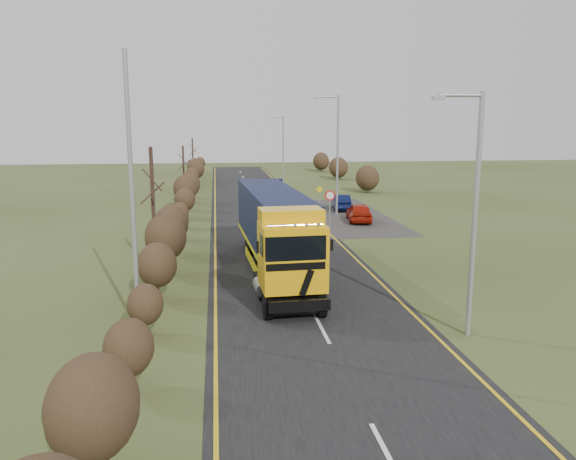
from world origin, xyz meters
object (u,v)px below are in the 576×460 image
(car_blue_sedan, at_px, (341,202))
(speed_sign, at_px, (330,201))
(lorry, at_px, (276,227))
(streetlight_near, at_px, (473,206))
(car_red_hatchback, at_px, (359,212))

(car_blue_sedan, distance_m, speed_sign, 8.09)
(lorry, xyz_separation_m, speed_sign, (5.00, 11.58, -0.44))
(car_blue_sedan, height_order, streetlight_near, streetlight_near)
(car_red_hatchback, xyz_separation_m, car_blue_sedan, (-0.06, 5.79, -0.05))
(streetlight_near, relative_size, speed_sign, 3.17)
(car_blue_sedan, height_order, speed_sign, speed_sign)
(speed_sign, bearing_deg, lorry, -113.35)
(lorry, bearing_deg, speed_sign, 63.58)
(lorry, distance_m, car_red_hatchback, 15.46)
(car_red_hatchback, xyz_separation_m, streetlight_near, (-2.01, -22.25, 3.76))
(car_blue_sedan, bearing_deg, lorry, 75.61)
(car_red_hatchback, bearing_deg, speed_sign, 43.13)
(lorry, xyz_separation_m, streetlight_near, (5.55, -8.86, 2.19))
(speed_sign, bearing_deg, car_red_hatchback, 35.29)
(car_blue_sedan, xyz_separation_m, streetlight_near, (-1.95, -28.05, 3.81))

